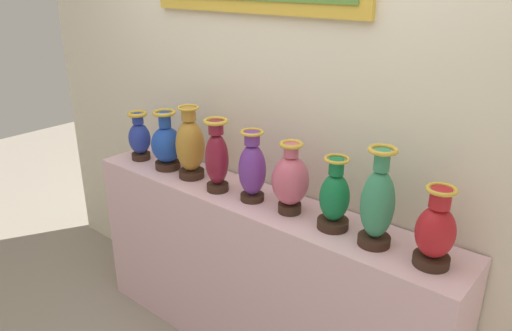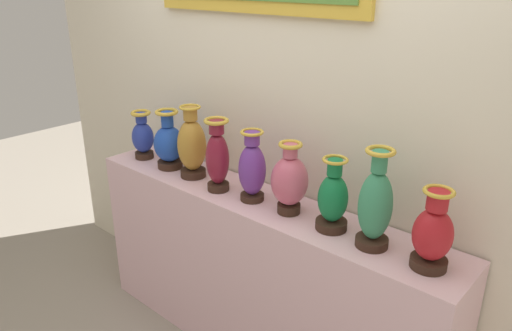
{
  "view_description": "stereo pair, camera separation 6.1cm",
  "coord_description": "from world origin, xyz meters",
  "px_view_note": "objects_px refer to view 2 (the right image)",
  "views": [
    {
      "loc": [
        1.44,
        -1.71,
        2.03
      ],
      "look_at": [
        0.0,
        0.0,
        1.14
      ],
      "focal_mm": 34.22,
      "sensor_mm": 36.0,
      "label": 1
    },
    {
      "loc": [
        1.48,
        -1.67,
        2.03
      ],
      "look_at": [
        0.0,
        0.0,
        1.14
      ],
      "focal_mm": 34.22,
      "sensor_mm": 36.0,
      "label": 2
    }
  ],
  "objects_px": {
    "vase_cobalt": "(143,136)",
    "vase_jade": "(375,205)",
    "vase_rose": "(290,181)",
    "vase_crimson": "(433,234)",
    "vase_burgundy": "(217,157)",
    "vase_emerald": "(333,199)",
    "vase_ochre": "(192,146)",
    "vase_violet": "(252,169)",
    "vase_sapphire": "(169,143)"
  },
  "relations": [
    {
      "from": "vase_ochre",
      "to": "vase_jade",
      "type": "distance_m",
      "value": 1.13
    },
    {
      "from": "vase_sapphire",
      "to": "vase_violet",
      "type": "bearing_deg",
      "value": -0.68
    },
    {
      "from": "vase_sapphire",
      "to": "vase_emerald",
      "type": "xyz_separation_m",
      "value": [
        1.12,
        0.0,
        -0.0
      ]
    },
    {
      "from": "vase_ochre",
      "to": "vase_jade",
      "type": "relative_size",
      "value": 0.94
    },
    {
      "from": "vase_violet",
      "to": "vase_rose",
      "type": "bearing_deg",
      "value": 3.05
    },
    {
      "from": "vase_ochre",
      "to": "vase_rose",
      "type": "distance_m",
      "value": 0.68
    },
    {
      "from": "vase_violet",
      "to": "vase_emerald",
      "type": "bearing_deg",
      "value": 1.36
    },
    {
      "from": "vase_rose",
      "to": "vase_crimson",
      "type": "bearing_deg",
      "value": -0.84
    },
    {
      "from": "vase_jade",
      "to": "vase_crimson",
      "type": "distance_m",
      "value": 0.25
    },
    {
      "from": "vase_ochre",
      "to": "vase_burgundy",
      "type": "bearing_deg",
      "value": -8.77
    },
    {
      "from": "vase_sapphire",
      "to": "vase_burgundy",
      "type": "bearing_deg",
      "value": -4.81
    },
    {
      "from": "vase_jade",
      "to": "vase_rose",
      "type": "bearing_deg",
      "value": 178.26
    },
    {
      "from": "vase_ochre",
      "to": "vase_crimson",
      "type": "relative_size",
      "value": 1.23
    },
    {
      "from": "vase_ochre",
      "to": "vase_violet",
      "type": "relative_size",
      "value": 1.11
    },
    {
      "from": "vase_jade",
      "to": "vase_violet",
      "type": "bearing_deg",
      "value": 179.85
    },
    {
      "from": "vase_cobalt",
      "to": "vase_jade",
      "type": "relative_size",
      "value": 0.69
    },
    {
      "from": "vase_emerald",
      "to": "vase_jade",
      "type": "relative_size",
      "value": 0.78
    },
    {
      "from": "vase_ochre",
      "to": "vase_violet",
      "type": "bearing_deg",
      "value": -0.95
    },
    {
      "from": "vase_jade",
      "to": "vase_ochre",
      "type": "bearing_deg",
      "value": 179.53
    },
    {
      "from": "vase_jade",
      "to": "vase_sapphire",
      "type": "bearing_deg",
      "value": 179.59
    },
    {
      "from": "vase_ochre",
      "to": "vase_crimson",
      "type": "height_order",
      "value": "vase_ochre"
    },
    {
      "from": "vase_sapphire",
      "to": "vase_rose",
      "type": "relative_size",
      "value": 0.98
    },
    {
      "from": "vase_cobalt",
      "to": "vase_rose",
      "type": "relative_size",
      "value": 0.85
    },
    {
      "from": "vase_violet",
      "to": "vase_burgundy",
      "type": "bearing_deg",
      "value": -172.19
    },
    {
      "from": "vase_jade",
      "to": "vase_crimson",
      "type": "relative_size",
      "value": 1.3
    },
    {
      "from": "vase_burgundy",
      "to": "vase_rose",
      "type": "relative_size",
      "value": 1.1
    },
    {
      "from": "vase_cobalt",
      "to": "vase_rose",
      "type": "bearing_deg",
      "value": 0.47
    },
    {
      "from": "vase_cobalt",
      "to": "vase_sapphire",
      "type": "relative_size",
      "value": 0.86
    },
    {
      "from": "vase_sapphire",
      "to": "vase_crimson",
      "type": "xyz_separation_m",
      "value": [
        1.57,
        -0.01,
        -0.0
      ]
    },
    {
      "from": "vase_burgundy",
      "to": "vase_crimson",
      "type": "bearing_deg",
      "value": 1.58
    },
    {
      "from": "vase_sapphire",
      "to": "vase_ochre",
      "type": "distance_m",
      "value": 0.21
    },
    {
      "from": "vase_ochre",
      "to": "vase_burgundy",
      "type": "relative_size",
      "value": 1.05
    },
    {
      "from": "vase_crimson",
      "to": "vase_cobalt",
      "type": "bearing_deg",
      "value": 179.97
    },
    {
      "from": "vase_violet",
      "to": "vase_jade",
      "type": "bearing_deg",
      "value": -0.15
    },
    {
      "from": "vase_rose",
      "to": "vase_violet",
      "type": "bearing_deg",
      "value": -176.95
    },
    {
      "from": "vase_burgundy",
      "to": "vase_emerald",
      "type": "relative_size",
      "value": 1.15
    },
    {
      "from": "vase_cobalt",
      "to": "vase_crimson",
      "type": "relative_size",
      "value": 0.9
    },
    {
      "from": "vase_cobalt",
      "to": "vase_emerald",
      "type": "distance_m",
      "value": 1.37
    },
    {
      "from": "vase_violet",
      "to": "vase_crimson",
      "type": "height_order",
      "value": "vase_violet"
    },
    {
      "from": "vase_rose",
      "to": "vase_emerald",
      "type": "height_order",
      "value": "vase_rose"
    },
    {
      "from": "vase_jade",
      "to": "vase_crimson",
      "type": "bearing_deg",
      "value": 0.83
    },
    {
      "from": "vase_violet",
      "to": "vase_rose",
      "type": "distance_m",
      "value": 0.22
    },
    {
      "from": "vase_emerald",
      "to": "vase_crimson",
      "type": "distance_m",
      "value": 0.45
    },
    {
      "from": "vase_cobalt",
      "to": "vase_sapphire",
      "type": "bearing_deg",
      "value": 1.17
    },
    {
      "from": "vase_sapphire",
      "to": "vase_jade",
      "type": "height_order",
      "value": "vase_jade"
    },
    {
      "from": "vase_violet",
      "to": "vase_crimson",
      "type": "bearing_deg",
      "value": 0.11
    },
    {
      "from": "vase_rose",
      "to": "vase_emerald",
      "type": "bearing_deg",
      "value": -0.21
    },
    {
      "from": "vase_emerald",
      "to": "vase_jade",
      "type": "xyz_separation_m",
      "value": [
        0.21,
        -0.01,
        0.04
      ]
    },
    {
      "from": "vase_sapphire",
      "to": "vase_violet",
      "type": "relative_size",
      "value": 0.95
    },
    {
      "from": "vase_ochre",
      "to": "vase_jade",
      "type": "bearing_deg",
      "value": -0.47
    }
  ]
}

